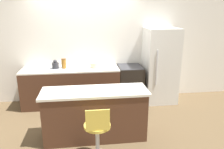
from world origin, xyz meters
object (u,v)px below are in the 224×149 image
(refrigerator, at_px, (160,66))
(mixing_bowl, at_px, (95,65))
(stool_chair, at_px, (97,134))
(oven_range, at_px, (130,84))
(kettle, at_px, (55,65))

(refrigerator, bearing_deg, mixing_bowl, 177.77)
(refrigerator, xyz_separation_m, stool_chair, (-1.64, -2.06, -0.46))
(stool_chair, xyz_separation_m, mixing_bowl, (0.08, 2.12, 0.52))
(stool_chair, bearing_deg, mixing_bowl, 87.75)
(stool_chair, bearing_deg, oven_range, 66.27)
(kettle, height_order, mixing_bowl, kettle)
(stool_chair, bearing_deg, refrigerator, 51.48)
(oven_range, relative_size, refrigerator, 0.50)
(refrigerator, relative_size, stool_chair, 2.01)
(oven_range, xyz_separation_m, stool_chair, (-0.92, -2.09, -0.02))
(oven_range, distance_m, mixing_bowl, 0.97)
(oven_range, bearing_deg, mixing_bowl, 177.39)
(oven_range, bearing_deg, stool_chair, -113.73)
(oven_range, height_order, mixing_bowl, mixing_bowl)
(kettle, bearing_deg, oven_range, -1.25)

